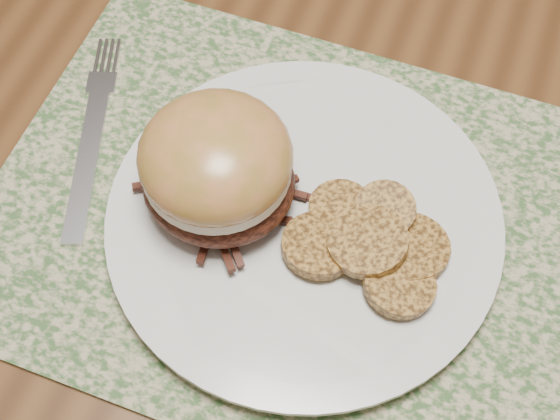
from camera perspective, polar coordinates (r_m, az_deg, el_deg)
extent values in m
cube|color=#593519|center=(0.59, 2.77, 0.75)|extent=(1.50, 0.90, 0.04)
cube|color=#38592D|center=(0.56, 1.70, -0.91)|extent=(0.45, 0.33, 0.00)
cylinder|color=silver|center=(0.55, 1.77, -0.81)|extent=(0.26, 0.26, 0.02)
ellipsoid|color=black|center=(0.53, -4.52, 2.12)|extent=(0.11, 0.11, 0.04)
cylinder|color=beige|center=(0.51, -4.68, 3.31)|extent=(0.10, 0.10, 0.01)
ellipsoid|color=#A96937|center=(0.50, -4.76, 3.96)|extent=(0.11, 0.11, 0.06)
cylinder|color=#A47230|center=(0.54, 4.46, 0.09)|extent=(0.05, 0.05, 0.01)
cylinder|color=#A47230|center=(0.54, 7.70, 0.04)|extent=(0.06, 0.06, 0.01)
cylinder|color=#A47230|center=(0.53, 9.40, -2.72)|extent=(0.08, 0.08, 0.02)
cylinder|color=#A47230|center=(0.52, 2.87, -2.58)|extent=(0.07, 0.07, 0.02)
cylinder|color=#A47230|center=(0.52, 6.44, -2.27)|extent=(0.08, 0.08, 0.02)
cylinder|color=#A47230|center=(0.51, 8.75, -5.37)|extent=(0.07, 0.07, 0.01)
cube|color=silver|center=(0.59, -13.97, 3.22)|extent=(0.06, 0.13, 0.00)
cube|color=silver|center=(0.64, -12.91, 9.02)|extent=(0.03, 0.03, 0.00)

